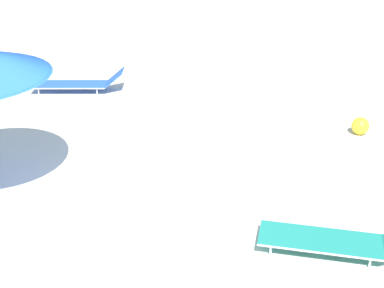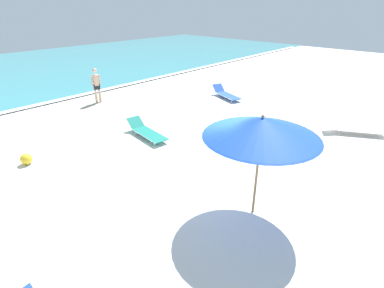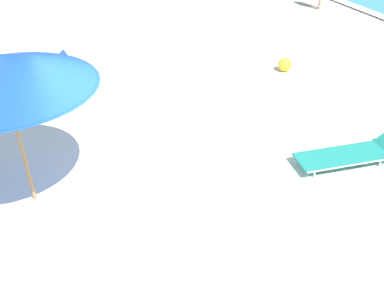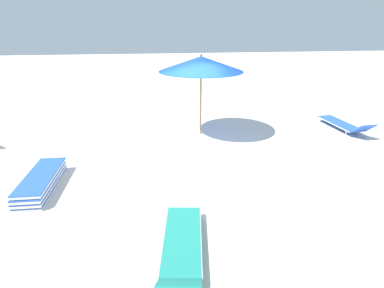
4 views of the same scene
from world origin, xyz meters
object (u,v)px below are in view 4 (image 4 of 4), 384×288
Objects in this scene: sun_lounger_near_water_right at (344,124)px; beach_umbrella at (201,64)px; lounger_stack at (41,182)px; sun_lounger_near_water_left at (182,246)px.

beach_umbrella is at bearing -7.30° from sun_lounger_near_water_right.
sun_lounger_near_water_left reaches higher than lounger_stack.
sun_lounger_near_water_right is at bearing -131.24° from sun_lounger_near_water_left.
sun_lounger_near_water_right reaches higher than sun_lounger_near_water_left.
sun_lounger_near_water_right is at bearing 176.68° from beach_umbrella.
lounger_stack is at bearing 12.80° from sun_lounger_near_water_right.
lounger_stack is 9.43m from sun_lounger_near_water_right.
sun_lounger_near_water_left is (1.20, 5.54, -2.06)m from beach_umbrella.
sun_lounger_near_water_right is at bearing -161.73° from lounger_stack.
beach_umbrella is 1.19× the size of sun_lounger_near_water_left.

